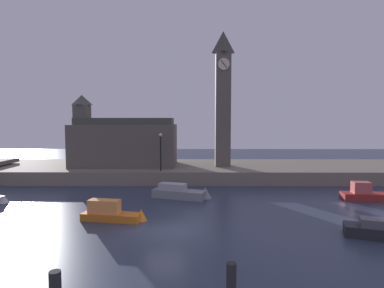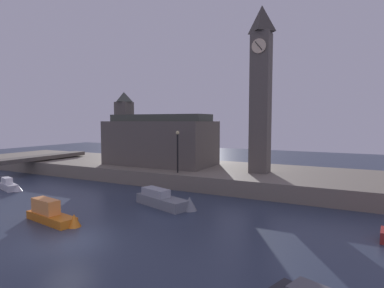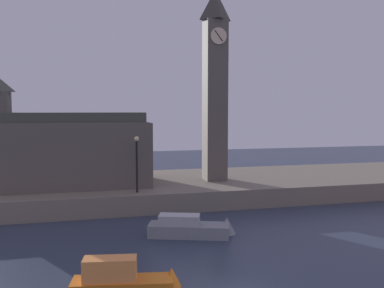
# 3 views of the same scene
# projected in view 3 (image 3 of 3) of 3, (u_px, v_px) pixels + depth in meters

# --- Properties ---
(far_embankment) EXTENTS (70.00, 12.00, 1.50)m
(far_embankment) POSITION_uv_depth(u_px,v_px,m) (152.00, 189.00, 35.20)
(far_embankment) COLOR slate
(far_embankment) RESTS_ON ground
(clock_tower) EXTENTS (1.98, 2.04, 16.24)m
(clock_tower) POSITION_uv_depth(u_px,v_px,m) (215.00, 83.00, 34.87)
(clock_tower) COLOR #5B544C
(clock_tower) RESTS_ON far_embankment
(parliament_hall) EXTENTS (12.53, 6.48, 8.73)m
(parliament_hall) POSITION_uv_depth(u_px,v_px,m) (67.00, 150.00, 32.83)
(parliament_hall) COLOR #5B544C
(parliament_hall) RESTS_ON far_embankment
(streetlamp) EXTENTS (0.36, 0.36, 4.16)m
(streetlamp) POSITION_uv_depth(u_px,v_px,m) (137.00, 158.00, 29.86)
(streetlamp) COLOR black
(streetlamp) RESTS_ON far_embankment
(boat_cruiser_grey) EXTENTS (5.77, 2.94, 1.55)m
(boat_cruiser_grey) POSITION_uv_depth(u_px,v_px,m) (196.00, 228.00, 24.50)
(boat_cruiser_grey) COLOR gray
(boat_cruiser_grey) RESTS_ON ground
(boat_patrol_orange) EXTENTS (4.89, 1.88, 1.71)m
(boat_patrol_orange) POSITION_uv_depth(u_px,v_px,m) (130.00, 279.00, 17.04)
(boat_patrol_orange) COLOR orange
(boat_patrol_orange) RESTS_ON ground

